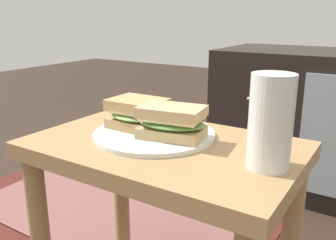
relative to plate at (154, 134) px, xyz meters
The scene contains 6 objects.
side_table 0.11m from the plate, 28.79° to the right, with size 0.56×0.36×0.46m.
area_rug 0.74m from the plate, 137.58° to the left, with size 1.19×0.90×0.01m.
plate is the anchor object (origin of this frame).
sandwich_front 0.06m from the plate, behind, with size 0.13×0.11×0.07m.
sandwich_back 0.06m from the plate, ahead, with size 0.16×0.12×0.07m.
beer_glass 0.27m from the plate, ahead, with size 0.08×0.08×0.17m.
Camera 1 is at (0.40, -0.60, 0.72)m, focal length 39.06 mm.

